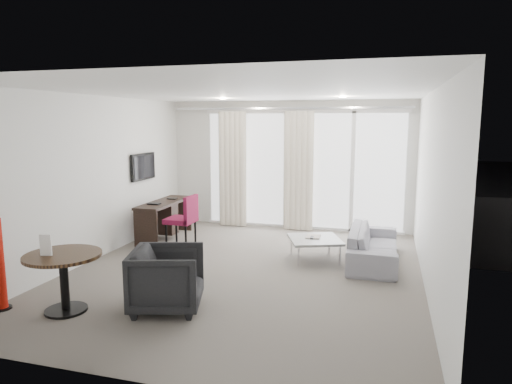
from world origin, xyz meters
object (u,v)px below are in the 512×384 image
(tub_armchair, at_px, (167,279))
(coffee_table, at_px, (315,249))
(desk_chair, at_px, (181,221))
(rattan_chair_b, at_px, (403,195))
(round_table, at_px, (64,283))
(desk, at_px, (165,220))
(sofa, at_px, (374,245))
(rattan_chair_a, at_px, (359,198))

(tub_armchair, relative_size, coffee_table, 1.04)
(desk_chair, xyz_separation_m, rattan_chair_b, (3.85, 4.16, -0.02))
(rattan_chair_b, bearing_deg, coffee_table, -100.10)
(round_table, relative_size, coffee_table, 1.11)
(desk, distance_m, rattan_chair_b, 5.76)
(desk_chair, distance_m, rattan_chair_b, 5.67)
(round_table, bearing_deg, coffee_table, 48.55)
(round_table, xyz_separation_m, rattan_chair_b, (3.93, 7.09, 0.09))
(desk, xyz_separation_m, sofa, (3.83, -0.41, -0.08))
(tub_armchair, distance_m, rattan_chair_b, 7.27)
(desk_chair, distance_m, sofa, 3.31)
(tub_armchair, bearing_deg, desk, 11.15)
(desk_chair, xyz_separation_m, round_table, (-0.08, -2.94, -0.11))
(desk_chair, relative_size, rattan_chair_a, 1.07)
(desk, xyz_separation_m, desk_chair, (0.53, -0.42, 0.11))
(tub_armchair, bearing_deg, rattan_chair_a, -33.50)
(rattan_chair_a, bearing_deg, desk, -149.16)
(round_table, xyz_separation_m, sofa, (3.38, 2.95, -0.08))
(desk, xyz_separation_m, tub_armchair, (1.57, -2.97, 0.02))
(desk_chair, relative_size, round_table, 1.07)
(tub_armchair, relative_size, rattan_chair_b, 0.93)
(desk_chair, xyz_separation_m, tub_armchair, (1.03, -2.55, -0.09))
(desk_chair, xyz_separation_m, coffee_table, (2.40, -0.13, -0.29))
(coffee_table, xyz_separation_m, rattan_chair_a, (0.47, 3.63, 0.25))
(round_table, relative_size, tub_armchair, 1.06)
(sofa, bearing_deg, coffee_table, 99.20)
(desk, relative_size, tub_armchair, 1.85)
(desk, bearing_deg, desk_chair, -38.51)
(desk_chair, height_order, sofa, desk_chair)
(sofa, bearing_deg, desk, 83.87)
(desk_chair, bearing_deg, desk, 143.18)
(round_table, distance_m, rattan_chair_a, 7.08)
(round_table, height_order, sofa, round_table)
(round_table, distance_m, rattan_chair_b, 8.11)
(desk_chair, height_order, round_table, desk_chair)
(rattan_chair_a, distance_m, rattan_chair_b, 1.19)
(coffee_table, distance_m, sofa, 0.92)
(coffee_table, bearing_deg, rattan_chair_b, 71.23)
(desk, height_order, tub_armchair, tub_armchair)
(tub_armchair, distance_m, sofa, 3.42)
(desk, height_order, sofa, desk)
(rattan_chair_b, bearing_deg, sofa, -88.93)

